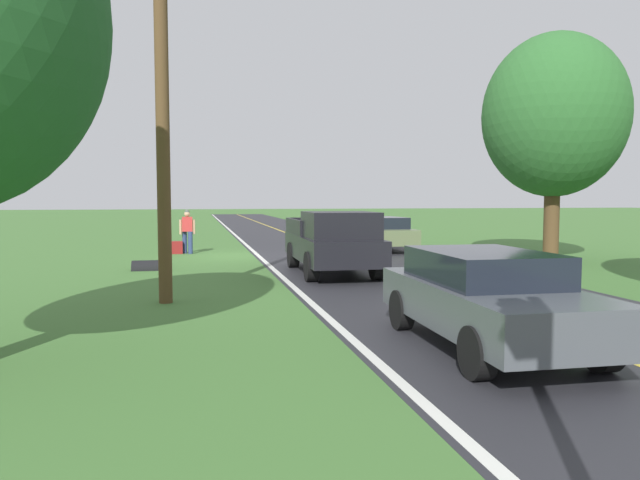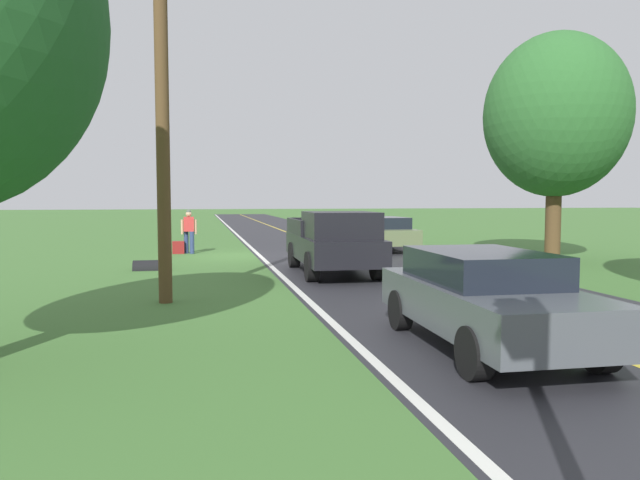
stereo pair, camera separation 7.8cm
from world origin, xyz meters
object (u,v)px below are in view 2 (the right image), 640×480
object	(u,v)px
sedan_ahead_same_lane	(485,296)
utility_pole_roadside	(163,128)
suitcase_carried	(178,247)
pickup_truck_passing	(334,241)
sedan_near_oncoming	(382,233)
hitchhiker_walking	(189,229)
tree_far_side_near	(556,116)

from	to	relation	value
sedan_ahead_same_lane	utility_pole_roadside	bearing A→B (deg)	-45.01
suitcase_carried	pickup_truck_passing	world-z (taller)	pickup_truck_passing
pickup_truck_passing	sedan_near_oncoming	xyz separation A→B (m)	(-3.75, -7.22, -0.21)
hitchhiker_walking	sedan_near_oncoming	distance (m)	7.95
tree_far_side_near	sedan_near_oncoming	xyz separation A→B (m)	(4.41, -5.45, -4.24)
tree_far_side_near	sedan_ahead_same_lane	world-z (taller)	tree_far_side_near
suitcase_carried	tree_far_side_near	world-z (taller)	tree_far_side_near
pickup_truck_passing	sedan_ahead_same_lane	xyz separation A→B (m)	(-0.27, 8.65, -0.21)
hitchhiker_walking	utility_pole_roadside	distance (m)	11.62
hitchhiker_walking	tree_far_side_near	world-z (taller)	tree_far_side_near
hitchhiker_walking	pickup_truck_passing	xyz separation A→B (m)	(-4.20, 7.46, -0.01)
sedan_near_oncoming	utility_pole_roadside	xyz separation A→B (m)	(8.27, 11.06, 2.88)
sedan_near_oncoming	sedan_ahead_same_lane	xyz separation A→B (m)	(3.47, 15.86, 0.00)
tree_far_side_near	sedan_ahead_same_lane	size ratio (longest dim) A/B	1.76
suitcase_carried	utility_pole_roadside	xyz separation A→B (m)	(-0.09, 11.22, 3.39)
hitchhiker_walking	sedan_near_oncoming	bearing A→B (deg)	178.25
hitchhiker_walking	sedan_ahead_same_lane	size ratio (longest dim) A/B	0.39
sedan_ahead_same_lane	tree_far_side_near	bearing A→B (deg)	-127.16
sedan_near_oncoming	pickup_truck_passing	bearing A→B (deg)	62.56
pickup_truck_passing	tree_far_side_near	distance (m)	9.27
tree_far_side_near	utility_pole_roadside	distance (m)	13.94
sedan_near_oncoming	suitcase_carried	bearing A→B (deg)	-1.08
pickup_truck_passing	suitcase_carried	bearing A→B (deg)	-57.95
pickup_truck_passing	utility_pole_roadside	bearing A→B (deg)	40.38
suitcase_carried	tree_far_side_near	size ratio (longest dim) A/B	0.06
sedan_near_oncoming	utility_pole_roadside	world-z (taller)	utility_pole_roadside
tree_far_side_near	sedan_near_oncoming	world-z (taller)	tree_far_side_near
suitcase_carried	utility_pole_roadside	size ratio (longest dim) A/B	0.07
hitchhiker_walking	sedan_near_oncoming	size ratio (longest dim) A/B	0.39
hitchhiker_walking	tree_far_side_near	distance (m)	14.19
suitcase_carried	hitchhiker_walking	bearing A→B (deg)	100.86
tree_far_side_near	sedan_ahead_same_lane	distance (m)	13.73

